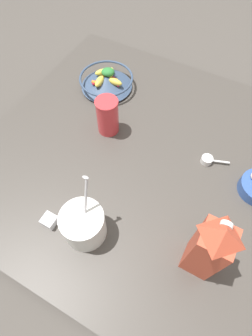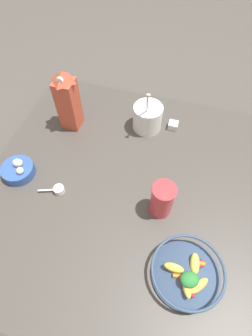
{
  "view_description": "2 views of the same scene",
  "coord_description": "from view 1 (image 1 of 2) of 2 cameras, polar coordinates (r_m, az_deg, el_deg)",
  "views": [
    {
      "loc": [
        -0.25,
        0.54,
        0.89
      ],
      "look_at": [
        -0.01,
        0.11,
        0.09
      ],
      "focal_mm": 28.0,
      "sensor_mm": 36.0,
      "label": 1
    },
    {
      "loc": [
        0.16,
        -0.52,
        0.99
      ],
      "look_at": [
        -0.01,
        0.05,
        0.12
      ],
      "focal_mm": 28.0,
      "sensor_mm": 36.0,
      "label": 2
    }
  ],
  "objects": [
    {
      "name": "ground_plane",
      "position": [
        1.08,
        2.25,
        2.2
      ],
      "size": [
        6.0,
        6.0,
        0.0
      ],
      "primitive_type": "plane",
      "color": "#4C4742"
    },
    {
      "name": "countertop",
      "position": [
        1.06,
        2.29,
        2.83
      ],
      "size": [
        1.19,
        1.19,
        0.04
      ],
      "color": "#47423D",
      "rests_on": "ground_plane"
    },
    {
      "name": "fruit_bowl",
      "position": [
        1.27,
        -4.27,
        18.4
      ],
      "size": [
        0.25,
        0.25,
        0.08
      ],
      "color": "#384C6B",
      "rests_on": "countertop"
    },
    {
      "name": "milk_carton",
      "position": [
        0.76,
        17.54,
        -16.34
      ],
      "size": [
        0.09,
        0.09,
        0.3
      ],
      "color": "#CC4C33",
      "rests_on": "countertop"
    },
    {
      "name": "yogurt_tub",
      "position": [
        0.84,
        -9.2,
        -12.01
      ],
      "size": [
        0.14,
        0.14,
        0.26
      ],
      "color": "white",
      "rests_on": "countertop"
    },
    {
      "name": "drinking_cup",
      "position": [
        1.05,
        -4.03,
        11.32
      ],
      "size": [
        0.09,
        0.09,
        0.16
      ],
      "color": "#DB383D",
      "rests_on": "countertop"
    },
    {
      "name": "spice_jar",
      "position": [
        0.93,
        -16.29,
        -10.95
      ],
      "size": [
        0.05,
        0.05,
        0.03
      ],
      "color": "silver",
      "rests_on": "countertop"
    },
    {
      "name": "measuring_scoop",
      "position": [
        1.05,
        17.37,
        1.67
      ],
      "size": [
        0.1,
        0.05,
        0.03
      ],
      "color": "white",
      "rests_on": "countertop"
    }
  ]
}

